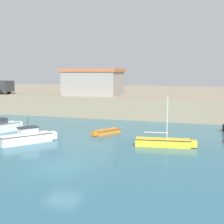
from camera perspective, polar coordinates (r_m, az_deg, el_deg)
The scene contains 7 objects.
ground_plane at distance 22.77m, azimuth -9.08°, elevation -9.78°, with size 200.00×200.00×0.00m, color #2D667A.
quay_seawall at distance 62.12m, azimuth 8.50°, elevation 2.53°, with size 120.00×40.00×3.00m, color gray.
dinghy_orange_0 at distance 33.80m, azimuth -1.08°, elevation -3.57°, with size 2.49×3.48×0.53m.
sailboat_yellow_4 at distance 28.55m, azimuth 9.50°, elevation -5.44°, with size 5.54×1.93×4.57m.
motorboat_white_5 at distance 30.53m, azimuth -15.21°, elevation -4.43°, with size 4.18×5.08×2.42m.
harbor_shed_near_wharf at distance 49.64m, azimuth -3.45°, elevation 5.55°, with size 8.96×6.18×4.14m.
truck_on_quay at distance 55.20m, azimuth -19.75°, elevation 4.40°, with size 4.53×2.63×2.20m.
Camera 1 is at (9.91, -19.37, 6.69)m, focal length 50.00 mm.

